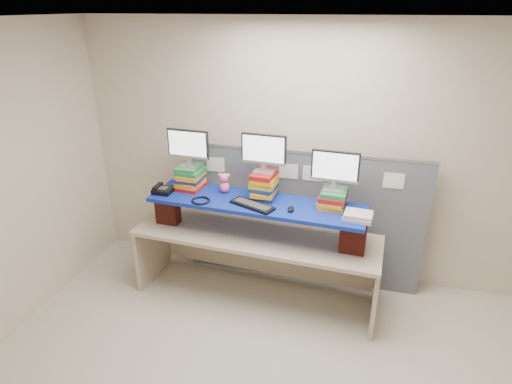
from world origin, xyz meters
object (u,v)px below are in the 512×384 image
(blue_board, at_px, (256,203))
(desk_phone, at_px, (162,190))
(monitor_center, at_px, (264,151))
(desk, at_px, (256,247))
(keyboard, at_px, (252,205))
(monitor_left, at_px, (188,146))
(monitor_right, at_px, (335,168))

(blue_board, height_order, desk_phone, desk_phone)
(blue_board, xyz_separation_m, monitor_center, (0.05, 0.12, 0.50))
(desk, xyz_separation_m, keyboard, (-0.01, -0.12, 0.53))
(monitor_left, height_order, keyboard, monitor_left)
(blue_board, bearing_deg, desk, 107.45)
(monitor_left, xyz_separation_m, desk_phone, (-0.23, -0.20, -0.43))
(desk, height_order, blue_board, blue_board)
(monitor_left, bearing_deg, blue_board, -8.86)
(monitor_center, bearing_deg, keyboard, -99.11)
(monitor_center, bearing_deg, monitor_right, -0.00)
(keyboard, xyz_separation_m, desk_phone, (-0.98, 0.09, 0.02))
(monitor_left, bearing_deg, monitor_right, -0.00)
(desk, xyz_separation_m, desk_phone, (-0.98, -0.03, 0.54))
(desk_phone, bearing_deg, monitor_left, 40.58)
(blue_board, height_order, keyboard, keyboard)
(blue_board, height_order, monitor_left, monitor_left)
(blue_board, distance_m, keyboard, 0.12)
(blue_board, bearing_deg, keyboard, -89.34)
(desk_phone, bearing_deg, monitor_right, 3.95)
(desk, bearing_deg, monitor_left, 171.14)
(desk, distance_m, blue_board, 0.50)
(monitor_right, distance_m, keyboard, 0.85)
(monitor_center, relative_size, monitor_right, 1.00)
(desk, bearing_deg, desk_phone, -174.67)
(blue_board, xyz_separation_m, keyboard, (-0.01, -0.12, 0.03))
(blue_board, bearing_deg, desk_phone, -174.67)
(keyboard, bearing_deg, monitor_right, 38.17)
(desk, xyz_separation_m, monitor_right, (0.73, 0.07, 0.90))
(desk, distance_m, monitor_left, 1.24)
(desk, relative_size, keyboard, 5.41)
(keyboard, bearing_deg, monitor_center, 100.95)
(monitor_center, height_order, keyboard, monitor_center)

